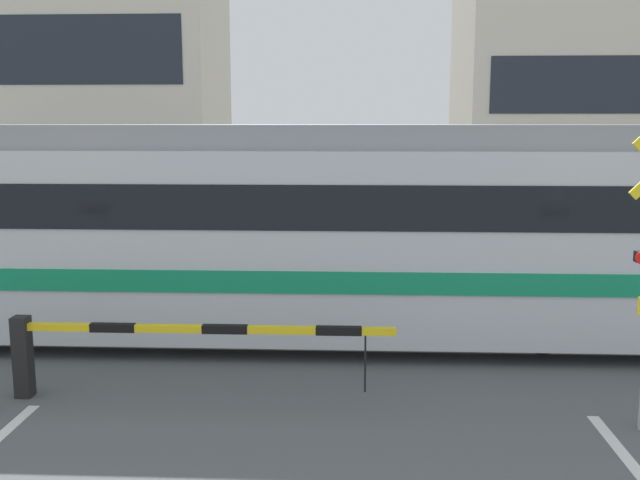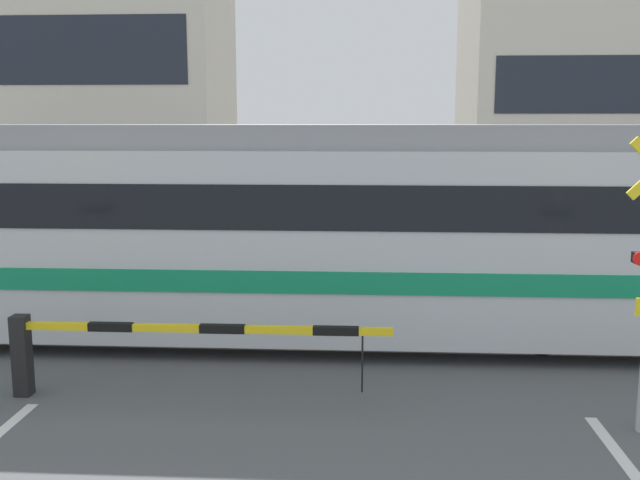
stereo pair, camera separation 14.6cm
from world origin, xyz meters
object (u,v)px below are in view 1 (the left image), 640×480
crossing_barrier_far (436,255)px  crossing_barrier_near (131,341)px  commuter_train (204,225)px  pedestrian (356,230)px

crossing_barrier_far → crossing_barrier_near: bearing=-126.6°
commuter_train → crossing_barrier_far: size_ratio=3.53×
commuter_train → pedestrian: size_ratio=9.60×
commuter_train → crossing_barrier_near: bearing=-97.7°
commuter_train → crossing_barrier_far: 5.34m
pedestrian → crossing_barrier_near: bearing=-110.4°
crossing_barrier_far → pedestrian: 2.29m
commuter_train → crossing_barrier_near: 2.97m
commuter_train → crossing_barrier_far: commuter_train is taller
commuter_train → pedestrian: 5.50m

